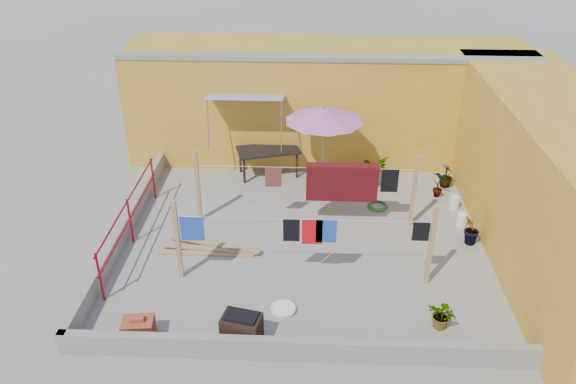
% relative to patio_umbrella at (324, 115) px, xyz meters
% --- Properties ---
extents(ground, '(80.00, 80.00, 0.00)m').
position_rel_patio_umbrella_xyz_m(ground, '(-0.42, -2.36, -2.10)').
color(ground, '#9E998E').
rests_on(ground, ground).
extents(wall_back, '(11.00, 3.27, 3.21)m').
position_rel_patio_umbrella_xyz_m(wall_back, '(0.08, 2.33, -0.49)').
color(wall_back, gold).
rests_on(wall_back, ground).
extents(wall_right, '(2.40, 9.00, 3.20)m').
position_rel_patio_umbrella_xyz_m(wall_right, '(4.78, -2.36, -0.50)').
color(wall_right, gold).
rests_on(wall_right, ground).
extents(parapet_front, '(8.30, 0.16, 0.44)m').
position_rel_patio_umbrella_xyz_m(parapet_front, '(-0.42, -5.94, -1.88)').
color(parapet_front, gray).
rests_on(parapet_front, ground).
extents(parapet_left, '(0.16, 7.30, 0.44)m').
position_rel_patio_umbrella_xyz_m(parapet_left, '(-4.50, -2.36, -1.88)').
color(parapet_left, gray).
rests_on(parapet_left, ground).
extents(red_railing, '(0.05, 4.20, 1.10)m').
position_rel_patio_umbrella_xyz_m(red_railing, '(-4.27, -2.56, -1.38)').
color(red_railing, '#A2101C').
rests_on(red_railing, ground).
extents(clothesline_rig, '(5.09, 2.35, 1.80)m').
position_rel_patio_umbrella_xyz_m(clothesline_rig, '(0.24, -1.84, -1.04)').
color(clothesline_rig, tan).
rests_on(clothesline_rig, ground).
extents(patio_umbrella, '(2.12, 2.12, 2.34)m').
position_rel_patio_umbrella_xyz_m(patio_umbrella, '(0.00, 0.00, 0.00)').
color(patio_umbrella, gray).
rests_on(patio_umbrella, ground).
extents(outdoor_table, '(1.81, 1.24, 0.77)m').
position_rel_patio_umbrella_xyz_m(outdoor_table, '(-1.46, 0.84, -1.40)').
color(outdoor_table, black).
rests_on(outdoor_table, ground).
extents(brick_stack, '(0.59, 0.46, 0.48)m').
position_rel_patio_umbrella_xyz_m(brick_stack, '(-3.29, -5.56, -1.89)').
color(brick_stack, '#A44125').
rests_on(brick_stack, ground).
extents(lumber_pile, '(2.26, 0.64, 0.14)m').
position_rel_patio_umbrella_xyz_m(lumber_pile, '(-2.47, -2.86, -2.03)').
color(lumber_pile, tan).
rests_on(lumber_pile, ground).
extents(brazier, '(0.76, 0.59, 0.60)m').
position_rel_patio_umbrella_xyz_m(brazier, '(-1.45, -5.56, -1.81)').
color(brazier, black).
rests_on(brazier, ground).
extents(white_basin, '(0.49, 0.49, 0.09)m').
position_rel_patio_umbrella_xyz_m(white_basin, '(-0.77, -4.73, -2.06)').
color(white_basin, silver).
rests_on(white_basin, ground).
extents(water_jug_a, '(0.24, 0.24, 0.37)m').
position_rel_patio_umbrella_xyz_m(water_jug_a, '(3.28, -0.76, -1.94)').
color(water_jug_a, silver).
rests_on(water_jug_a, ground).
extents(water_jug_b, '(0.24, 0.24, 0.38)m').
position_rel_patio_umbrella_xyz_m(water_jug_b, '(3.28, -1.58, -1.93)').
color(water_jug_b, silver).
rests_on(water_jug_b, ground).
extents(green_hose, '(0.52, 0.52, 0.08)m').
position_rel_patio_umbrella_xyz_m(green_hose, '(1.39, -0.79, -2.07)').
color(green_hose, '#1D7C1B').
rests_on(green_hose, ground).
extents(plant_back_a, '(1.02, 1.01, 0.86)m').
position_rel_patio_umbrella_xyz_m(plant_back_a, '(1.32, 0.36, -1.67)').
color(plant_back_a, '#1B5E1A').
rests_on(plant_back_a, ground).
extents(plant_back_b, '(0.42, 0.42, 0.63)m').
position_rel_patio_umbrella_xyz_m(plant_back_b, '(3.28, 0.37, -1.78)').
color(plant_back_b, '#1B5E1A').
rests_on(plant_back_b, ground).
extents(plant_right_a, '(0.47, 0.46, 0.74)m').
position_rel_patio_umbrella_xyz_m(plant_right_a, '(2.97, -0.20, -1.73)').
color(plant_right_a, '#1B5E1A').
rests_on(plant_right_a, ground).
extents(plant_right_b, '(0.50, 0.53, 0.76)m').
position_rel_patio_umbrella_xyz_m(plant_right_b, '(3.28, -2.34, -1.72)').
color(plant_right_b, '#1B5E1A').
rests_on(plant_right_b, ground).
extents(plant_right_c, '(0.67, 0.66, 0.56)m').
position_rel_patio_umbrella_xyz_m(plant_right_c, '(2.14, -5.05, -1.82)').
color(plant_right_c, '#1B5E1A').
rests_on(plant_right_c, ground).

